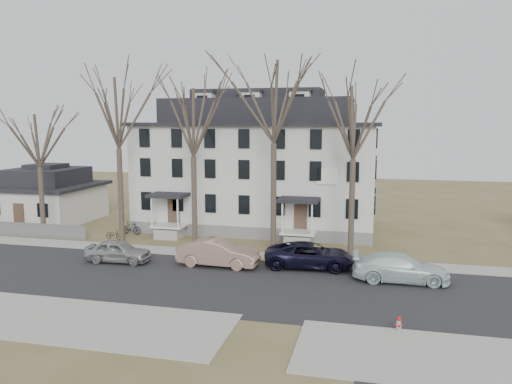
% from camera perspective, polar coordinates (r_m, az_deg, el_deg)
% --- Properties ---
extents(ground, '(120.00, 120.00, 0.00)m').
position_cam_1_polar(ground, '(27.54, -4.26, -11.69)').
color(ground, olive).
rests_on(ground, ground).
extents(main_road, '(120.00, 10.00, 0.04)m').
position_cam_1_polar(main_road, '(29.34, -3.05, -10.43)').
color(main_road, '#27272A').
rests_on(main_road, ground).
extents(far_sidewalk, '(120.00, 2.00, 0.08)m').
position_cam_1_polar(far_sidewalk, '(34.89, -0.23, -7.42)').
color(far_sidewalk, '#A09F97').
rests_on(far_sidewalk, ground).
extents(near_sidewalk_right, '(14.00, 5.00, 0.08)m').
position_cam_1_polar(near_sidewalk_right, '(22.12, 23.77, -17.47)').
color(near_sidewalk_right, '#A09F97').
rests_on(near_sidewalk_right, ground).
extents(near_sidewalk_left, '(20.00, 5.00, 0.08)m').
position_cam_1_polar(near_sidewalk_left, '(26.98, -24.59, -12.84)').
color(near_sidewalk_left, '#A09F97').
rests_on(near_sidewalk_left, ground).
extents(yellow_curb, '(14.00, 0.25, 0.06)m').
position_cam_1_polar(yellow_curb, '(33.24, 7.89, -8.28)').
color(yellow_curb, gold).
rests_on(yellow_curb, ground).
extents(boarding_house, '(20.80, 12.36, 12.05)m').
position_cam_1_polar(boarding_house, '(43.96, 0.30, 2.90)').
color(boarding_house, slate).
rests_on(boarding_house, ground).
extents(small_house, '(8.70, 8.70, 5.00)m').
position_cam_1_polar(small_house, '(51.01, -22.70, -0.55)').
color(small_house, silver).
rests_on(small_house, ground).
extents(fence, '(14.00, 0.06, 1.20)m').
position_cam_1_polar(fence, '(45.75, -26.32, -4.55)').
color(fence, gray).
rests_on(fence, ground).
extents(tree_far_left, '(8.40, 8.40, 13.72)m').
position_cam_1_polar(tree_far_left, '(39.37, -15.56, 9.26)').
color(tree_far_left, '#473B31').
rests_on(tree_far_left, ground).
extents(tree_mid_left, '(7.80, 7.80, 12.74)m').
position_cam_1_polar(tree_mid_left, '(36.84, -7.23, 8.44)').
color(tree_mid_left, '#473B31').
rests_on(tree_mid_left, ground).
extents(tree_center, '(9.00, 9.00, 14.70)m').
position_cam_1_polar(tree_center, '(35.23, 2.07, 10.94)').
color(tree_center, '#473B31').
rests_on(tree_center, ground).
extents(tree_mid_right, '(7.80, 7.80, 12.74)m').
position_cam_1_polar(tree_mid_right, '(34.52, 11.14, 8.39)').
color(tree_mid_right, '#473B31').
rests_on(tree_mid_right, ground).
extents(tree_bungalow, '(6.60, 6.60, 10.78)m').
position_cam_1_polar(tree_bungalow, '(43.18, -23.64, 5.79)').
color(tree_bungalow, '#473B31').
rests_on(tree_bungalow, ground).
extents(car_silver, '(4.42, 1.97, 1.48)m').
position_cam_1_polar(car_silver, '(34.56, -15.46, -6.59)').
color(car_silver, '#A2A2A2').
rests_on(car_silver, ground).
extents(car_tan, '(5.31, 1.97, 1.73)m').
position_cam_1_polar(car_tan, '(32.52, -4.34, -7.00)').
color(car_tan, '#9E796A').
rests_on(car_tan, ground).
extents(car_navy, '(5.86, 2.97, 1.59)m').
position_cam_1_polar(car_navy, '(32.30, 6.19, -7.27)').
color(car_navy, black).
rests_on(car_navy, ground).
extents(car_white, '(5.59, 2.44, 1.60)m').
position_cam_1_polar(car_white, '(30.60, 16.19, -8.40)').
color(car_white, silver).
rests_on(car_white, ground).
extents(bicycle_left, '(1.63, 0.87, 0.81)m').
position_cam_1_polar(bicycle_left, '(41.25, -15.95, -4.73)').
color(bicycle_left, black).
rests_on(bicycle_left, ground).
extents(bicycle_right, '(1.78, 0.53, 1.07)m').
position_cam_1_polar(bicycle_right, '(42.66, -14.10, -4.08)').
color(bicycle_right, black).
rests_on(bicycle_right, ground).
extents(fire_hydrant, '(0.32, 0.30, 0.77)m').
position_cam_1_polar(fire_hydrant, '(23.64, 16.01, -14.38)').
color(fire_hydrant, '#B7B7BA').
rests_on(fire_hydrant, ground).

